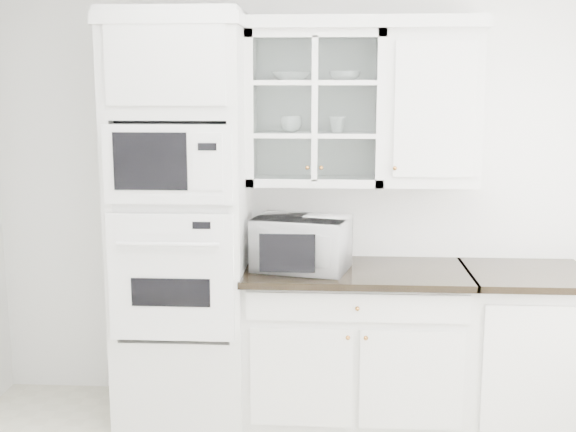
{
  "coord_description": "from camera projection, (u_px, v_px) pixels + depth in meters",
  "views": [
    {
      "loc": [
        0.12,
        -2.72,
        1.98
      ],
      "look_at": [
        -0.1,
        1.05,
        1.3
      ],
      "focal_mm": 45.0,
      "sensor_mm": 36.0,
      "label": 1
    }
  ],
  "objects": [
    {
      "name": "room_shell",
      "position": [
        302.0,
        133.0,
        3.14
      ],
      "size": [
        4.0,
        3.5,
        2.7
      ],
      "color": "white",
      "rests_on": "ground"
    },
    {
      "name": "oven_column",
      "position": [
        182.0,
        220.0,
        4.25
      ],
      "size": [
        0.76,
        0.68,
        2.4
      ],
      "color": "silver",
      "rests_on": "ground"
    },
    {
      "name": "base_cabinet_run",
      "position": [
        355.0,
        341.0,
        4.35
      ],
      "size": [
        1.32,
        0.67,
        0.92
      ],
      "color": "silver",
      "rests_on": "ground"
    },
    {
      "name": "extra_base_cabinet",
      "position": [
        523.0,
        345.0,
        4.3
      ],
      "size": [
        0.72,
        0.67,
        0.92
      ],
      "color": "silver",
      "rests_on": "ground"
    },
    {
      "name": "upper_cabinet_glass",
      "position": [
        315.0,
        109.0,
        4.26
      ],
      "size": [
        0.8,
        0.33,
        0.9
      ],
      "color": "silver",
      "rests_on": "room_shell"
    },
    {
      "name": "upper_cabinet_solid",
      "position": [
        431.0,
        109.0,
        4.22
      ],
      "size": [
        0.55,
        0.33,
        0.9
      ],
      "primitive_type": "cube",
      "color": "silver",
      "rests_on": "room_shell"
    },
    {
      "name": "crown_molding",
      "position": [
        298.0,
        24.0,
        4.15
      ],
      "size": [
        2.14,
        0.38,
        0.07
      ],
      "primitive_type": "cube",
      "color": "white",
      "rests_on": "room_shell"
    },
    {
      "name": "countertop_microwave",
      "position": [
        302.0,
        243.0,
        4.23
      ],
      "size": [
        0.62,
        0.55,
        0.31
      ],
      "primitive_type": "imported",
      "rotation": [
        0.0,
        0.0,
        2.91
      ],
      "color": "white",
      "rests_on": "base_cabinet_run"
    },
    {
      "name": "bowl_a",
      "position": [
        291.0,
        76.0,
        4.22
      ],
      "size": [
        0.28,
        0.28,
        0.05
      ],
      "primitive_type": "imported",
      "rotation": [
        0.0,
        0.0,
        0.31
      ],
      "color": "white",
      "rests_on": "upper_cabinet_glass"
    },
    {
      "name": "bowl_b",
      "position": [
        345.0,
        76.0,
        4.23
      ],
      "size": [
        0.2,
        0.2,
        0.06
      ],
      "primitive_type": "imported",
      "rotation": [
        0.0,
        0.0,
        0.12
      ],
      "color": "white",
      "rests_on": "upper_cabinet_glass"
    },
    {
      "name": "cup_a",
      "position": [
        291.0,
        124.0,
        4.27
      ],
      "size": [
        0.13,
        0.13,
        0.1
      ],
      "primitive_type": "imported",
      "rotation": [
        0.0,
        0.0,
        0.05
      ],
      "color": "white",
      "rests_on": "upper_cabinet_glass"
    },
    {
      "name": "cup_b",
      "position": [
        337.0,
        124.0,
        4.28
      ],
      "size": [
        0.12,
        0.12,
        0.09
      ],
      "primitive_type": "imported",
      "rotation": [
        0.0,
        0.0,
        -0.17
      ],
      "color": "white",
      "rests_on": "upper_cabinet_glass"
    }
  ]
}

